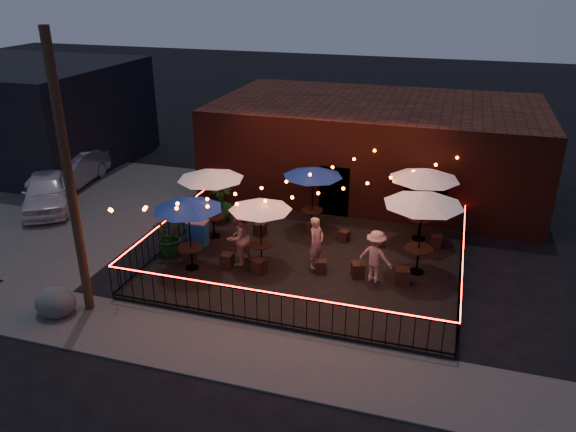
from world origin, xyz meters
name	(u,v)px	position (x,y,z in m)	size (l,w,h in m)	color
ground	(290,293)	(0.00, 0.00, 0.00)	(110.00, 110.00, 0.00)	black
patio	(307,262)	(0.00, 2.00, 0.07)	(10.00, 8.00, 0.15)	black
sidewalk	(254,355)	(0.00, -3.25, 0.03)	(18.00, 2.50, 0.05)	#403E3B
parking_lot	(51,204)	(-12.00, 4.00, 0.01)	(11.00, 12.00, 0.02)	#403E3B
brick_building	(376,146)	(1.00, 9.99, 2.00)	(14.00, 8.00, 4.00)	#38160F
background_building	(10,112)	(-18.00, 9.00, 2.50)	(12.00, 9.00, 5.00)	black
utility_pole	(69,182)	(-5.40, -2.60, 4.00)	(0.26, 0.26, 8.00)	#352815
fence_front	(269,308)	(0.00, -2.00, 0.66)	(10.00, 0.04, 1.04)	black
fence_left	(174,228)	(-5.00, 2.00, 0.66)	(0.04, 8.00, 1.04)	black
fence_right	(461,267)	(5.00, 2.00, 0.66)	(0.04, 8.00, 1.04)	black
festoon_lights	(276,195)	(-1.01, 1.70, 2.52)	(10.02, 8.72, 1.32)	#FF4907
cafe_table_0	(188,205)	(-3.48, 0.32, 2.41)	(2.34, 2.34, 2.48)	black
cafe_table_1	(211,175)	(-3.80, 2.79, 2.56)	(2.79, 2.79, 2.64)	black
cafe_table_2	(260,206)	(-1.40, 1.31, 2.24)	(2.76, 2.76, 2.29)	black
cafe_table_3	(313,172)	(-0.51, 4.56, 2.40)	(2.33, 2.33, 2.46)	black
cafe_table_4	(424,200)	(3.64, 2.24, 2.69)	(2.89, 2.89, 2.78)	black
cafe_table_5	(425,175)	(3.47, 4.80, 2.64)	(2.85, 2.85, 2.73)	black
bistro_chair_0	(190,255)	(-3.78, 0.76, 0.38)	(0.39, 0.39, 0.46)	black
bistro_chair_1	(227,260)	(-2.42, 0.76, 0.38)	(0.39, 0.39, 0.46)	black
bistro_chair_2	(220,218)	(-4.05, 3.94, 0.36)	(0.35, 0.35, 0.42)	black
bistro_chair_3	(260,229)	(-2.21, 3.41, 0.38)	(0.39, 0.39, 0.47)	black
bistro_chair_4	(259,266)	(-1.27, 0.69, 0.38)	(0.39, 0.39, 0.46)	black
bistro_chair_5	(321,266)	(0.65, 1.32, 0.36)	(0.36, 0.36, 0.42)	black
bistro_chair_6	(312,228)	(-0.39, 4.14, 0.36)	(0.35, 0.35, 0.42)	black
bistro_chair_7	(344,236)	(0.90, 3.82, 0.35)	(0.34, 0.34, 0.40)	black
bistro_chair_8	(358,270)	(1.85, 1.40, 0.38)	(0.40, 0.40, 0.47)	black
bistro_chair_9	(402,276)	(3.27, 1.35, 0.41)	(0.44, 0.44, 0.52)	black
bistro_chair_10	(379,240)	(2.18, 3.82, 0.37)	(0.38, 0.38, 0.45)	black
bistro_chair_11	(436,241)	(4.12, 4.29, 0.37)	(0.37, 0.37, 0.44)	black
patron_a	(316,243)	(0.40, 1.62, 1.04)	(0.65, 0.42, 1.77)	tan
patron_b	(238,237)	(-2.12, 1.07, 1.14)	(0.96, 0.75, 1.98)	tan
patron_c	(375,256)	(2.40, 1.28, 1.01)	(1.11, 0.64, 1.72)	tan
potted_shrub_a	(171,237)	(-4.60, 1.03, 0.82)	(1.21, 1.05, 1.34)	#19360F
potted_shrub_b	(196,217)	(-4.59, 2.95, 0.76)	(0.67, 0.54, 1.22)	#0F400C
potted_shrub_c	(221,202)	(-4.11, 4.25, 0.92)	(0.86, 0.86, 1.53)	#11360B
cooler	(198,233)	(-4.05, 1.99, 0.62)	(0.71, 0.51, 0.92)	#185AB1
boulder	(55,303)	(-6.12, -3.15, 0.40)	(1.03, 0.88, 0.81)	#4E4E48
car_white	(47,191)	(-11.74, 3.60, 0.75)	(1.77, 4.40, 1.50)	silver
car_silver	(70,171)	(-12.46, 6.08, 0.78)	(1.65, 4.74, 1.56)	gray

